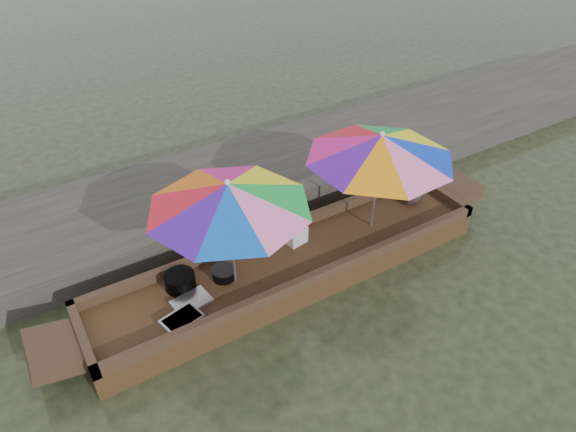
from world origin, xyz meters
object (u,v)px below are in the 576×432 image
umbrella_stern (376,182)px  boat_hull (292,267)px  cooking_pot (180,281)px  umbrella_bow (232,234)px  supply_bag (296,234)px  tray_crayfish (182,321)px  tray_scallop (192,302)px  vendor (415,173)px  charcoal_grill (224,274)px

umbrella_stern → boat_hull: bearing=180.0°
cooking_pot → umbrella_bow: 0.97m
cooking_pot → supply_bag: supply_bag is taller
tray_crayfish → umbrella_bow: (0.86, 0.32, 0.73)m
boat_hull → tray_scallop: bearing=-176.7°
vendor → umbrella_bow: umbrella_bow is taller
vendor → umbrella_bow: bearing=-2.5°
cooking_pot → vendor: vendor is taller
umbrella_bow → boat_hull: bearing=0.0°
cooking_pot → charcoal_grill: size_ratio=1.32×
umbrella_bow → tray_crayfish: bearing=-159.4°
charcoal_grill → umbrella_stern: 2.46m
tray_crayfish → vendor: vendor is taller
charcoal_grill → tray_crayfish: bearing=-149.5°
tray_crayfish → supply_bag: size_ratio=1.64×
supply_bag → umbrella_bow: (-1.09, -0.27, 0.65)m
charcoal_grill → umbrella_stern: size_ratio=0.14×
vendor → boat_hull: bearing=-1.3°
tray_scallop → cooking_pot: bearing=90.2°
tray_crayfish → umbrella_stern: size_ratio=0.22×
supply_bag → tray_scallop: bearing=-168.5°
boat_hull → umbrella_bow: bearing=180.0°
supply_bag → umbrella_bow: size_ratio=0.14×
tray_scallop → vendor: vendor is taller
cooking_pot → tray_scallop: cooking_pot is taller
cooking_pot → vendor: size_ratio=0.37×
tray_scallop → vendor: size_ratio=0.44×
tray_scallop → supply_bag: supply_bag is taller
cooking_pot → charcoal_grill: cooking_pot is taller
cooking_pot → supply_bag: size_ratio=1.40×
boat_hull → vendor: vendor is taller
charcoal_grill → boat_hull: bearing=-7.3°
supply_bag → umbrella_stern: 1.35m
tray_scallop → umbrella_stern: 3.00m
supply_bag → umbrella_bow: bearing=-166.3°
cooking_pot → vendor: 3.86m
supply_bag → umbrella_bow: umbrella_bow is taller
charcoal_grill → umbrella_bow: (0.10, -0.12, 0.71)m
tray_scallop → vendor: 3.88m
boat_hull → supply_bag: 0.47m
vendor → tray_scallop: bearing=-1.7°
boat_hull → charcoal_grill: charcoal_grill is taller
tray_crayfish → tray_scallop: 0.32m
boat_hull → tray_scallop: (-1.51, -0.09, 0.21)m
cooking_pot → tray_crayfish: 0.63m
charcoal_grill → supply_bag: (1.20, 0.14, 0.06)m
cooking_pot → tray_scallop: 0.36m
boat_hull → charcoal_grill: bearing=172.7°
cooking_pot → umbrella_bow: size_ratio=0.20×
boat_hull → charcoal_grill: (-0.97, 0.12, 0.24)m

